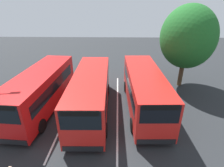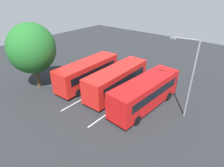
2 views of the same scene
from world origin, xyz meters
name	(u,v)px [view 2 (image 2 of 2)]	position (x,y,z in m)	size (l,w,h in m)	color
ground_plane	(113,94)	(0.00, 0.00, 0.00)	(62.09, 62.09, 0.00)	#232628
bus_far_left	(146,92)	(0.29, -4.14, 1.71)	(9.33, 3.13, 3.11)	red
bus_center_left	(117,80)	(0.71, -0.08, 1.71)	(9.23, 2.80, 3.11)	red
bus_center_right	(88,72)	(0.07, 4.09, 1.71)	(9.26, 2.88, 3.11)	red
pedestrian	(163,73)	(7.42, -2.69, 0.97)	(0.42, 0.42, 1.65)	#232833
street_lamp	(190,75)	(1.33, -7.79, 4.40)	(0.59, 2.48, 7.63)	gray
depot_tree	(32,49)	(-4.35, 8.52, 4.96)	(5.61, 5.05, 7.92)	#4C3823
lane_stripe_outer_left	(126,100)	(0.00, -1.99, 0.00)	(11.90, 0.12, 0.01)	silver
lane_stripe_inner_left	(100,89)	(0.00, 1.99, 0.00)	(11.90, 0.12, 0.01)	silver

